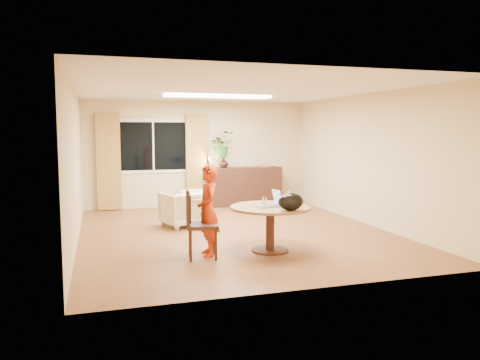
# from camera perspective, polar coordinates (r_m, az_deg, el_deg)

# --- Properties ---
(floor) EXTENTS (6.50, 6.50, 0.00)m
(floor) POSITION_cam_1_polar(r_m,az_deg,el_deg) (8.69, -0.63, -6.39)
(floor) COLOR brown
(floor) RESTS_ON ground
(ceiling) EXTENTS (6.50, 6.50, 0.00)m
(ceiling) POSITION_cam_1_polar(r_m,az_deg,el_deg) (8.52, -0.66, 10.95)
(ceiling) COLOR white
(ceiling) RESTS_ON wall_back
(wall_back) EXTENTS (5.50, 0.00, 5.50)m
(wall_back) POSITION_cam_1_polar(r_m,az_deg,el_deg) (11.66, -5.12, 3.20)
(wall_back) COLOR #CEB786
(wall_back) RESTS_ON floor
(wall_left) EXTENTS (0.00, 6.50, 6.50)m
(wall_left) POSITION_cam_1_polar(r_m,az_deg,el_deg) (8.18, -19.49, 1.70)
(wall_left) COLOR #CEB786
(wall_left) RESTS_ON floor
(wall_right) EXTENTS (0.00, 6.50, 6.50)m
(wall_right) POSITION_cam_1_polar(r_m,az_deg,el_deg) (9.64, 15.26, 2.43)
(wall_right) COLOR #CEB786
(wall_right) RESTS_ON floor
(window) EXTENTS (1.70, 0.03, 1.30)m
(window) POSITION_cam_1_polar(r_m,az_deg,el_deg) (11.46, -10.52, 4.08)
(window) COLOR white
(window) RESTS_ON wall_back
(curtain_left) EXTENTS (0.55, 0.08, 2.25)m
(curtain_left) POSITION_cam_1_polar(r_m,az_deg,el_deg) (11.33, -15.73, 2.13)
(curtain_left) COLOR brown
(curtain_left) RESTS_ON wall_back
(curtain_right) EXTENTS (0.55, 0.08, 2.25)m
(curtain_right) POSITION_cam_1_polar(r_m,az_deg,el_deg) (11.56, -5.26, 2.41)
(curtain_right) COLOR brown
(curtain_right) RESTS_ON wall_back
(ceiling_panel) EXTENTS (2.20, 0.35, 0.05)m
(ceiling_panel) POSITION_cam_1_polar(r_m,az_deg,el_deg) (9.67, -2.67, 10.15)
(ceiling_panel) COLOR white
(ceiling_panel) RESTS_ON ceiling
(dining_table) EXTENTS (1.24, 1.24, 0.71)m
(dining_table) POSITION_cam_1_polar(r_m,az_deg,el_deg) (7.27, 3.70, -4.38)
(dining_table) COLOR brown
(dining_table) RESTS_ON floor
(dining_chair) EXTENTS (0.56, 0.52, 1.03)m
(dining_chair) POSITION_cam_1_polar(r_m,az_deg,el_deg) (6.91, -4.60, -5.30)
(dining_chair) COLOR black
(dining_chair) RESTS_ON floor
(child) EXTENTS (0.51, 0.34, 1.36)m
(child) POSITION_cam_1_polar(r_m,az_deg,el_deg) (7.00, -3.91, -3.73)
(child) COLOR red
(child) RESTS_ON floor
(laptop) EXTENTS (0.42, 0.31, 0.26)m
(laptop) POSITION_cam_1_polar(r_m,az_deg,el_deg) (7.18, 3.40, -2.24)
(laptop) COLOR #B7B7BC
(laptop) RESTS_ON dining_table
(tumbler) EXTENTS (0.07, 0.07, 0.10)m
(tumbler) POSITION_cam_1_polar(r_m,az_deg,el_deg) (7.48, 2.98, -2.50)
(tumbler) COLOR white
(tumbler) RESTS_ON dining_table
(wine_glass) EXTENTS (0.08, 0.08, 0.20)m
(wine_glass) POSITION_cam_1_polar(r_m,az_deg,el_deg) (7.53, 5.96, -2.09)
(wine_glass) COLOR white
(wine_glass) RESTS_ON dining_table
(pot_lid) EXTENTS (0.25, 0.25, 0.03)m
(pot_lid) POSITION_cam_1_polar(r_m,az_deg,el_deg) (7.58, 5.08, -2.67)
(pot_lid) COLOR white
(pot_lid) RESTS_ON dining_table
(handbag) EXTENTS (0.44, 0.34, 0.26)m
(handbag) POSITION_cam_1_polar(r_m,az_deg,el_deg) (6.85, 6.22, -2.66)
(handbag) COLOR black
(handbag) RESTS_ON dining_table
(armchair) EXTENTS (0.93, 0.94, 0.68)m
(armchair) POSITION_cam_1_polar(r_m,az_deg,el_deg) (9.26, -7.03, -3.50)
(armchair) COLOR beige
(armchair) RESTS_ON floor
(throw) EXTENTS (0.50, 0.59, 0.03)m
(throw) POSITION_cam_1_polar(r_m,az_deg,el_deg) (9.16, -5.61, -1.34)
(throw) COLOR beige
(throw) RESTS_ON armchair
(sideboard) EXTENTS (1.91, 0.47, 0.96)m
(sideboard) POSITION_cam_1_polar(r_m,az_deg,el_deg) (11.77, 0.41, -0.76)
(sideboard) COLOR black
(sideboard) RESTS_ON floor
(vase) EXTENTS (0.25, 0.25, 0.25)m
(vase) POSITION_cam_1_polar(r_m,az_deg,el_deg) (11.57, -2.02, 2.12)
(vase) COLOR black
(vase) RESTS_ON sideboard
(bouquet) EXTENTS (0.70, 0.64, 0.66)m
(bouquet) POSITION_cam_1_polar(r_m,az_deg,el_deg) (11.54, -2.26, 4.36)
(bouquet) COLOR #306C28
(bouquet) RESTS_ON vase
(book_stack) EXTENTS (0.24, 0.20, 0.08)m
(book_stack) POSITION_cam_1_polar(r_m,az_deg,el_deg) (11.90, 2.99, 1.82)
(book_stack) COLOR olive
(book_stack) RESTS_ON sideboard
(desk_lamp) EXTENTS (0.18, 0.18, 0.34)m
(desk_lamp) POSITION_cam_1_polar(r_m,az_deg,el_deg) (11.43, -3.77, 2.30)
(desk_lamp) COLOR black
(desk_lamp) RESTS_ON sideboard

